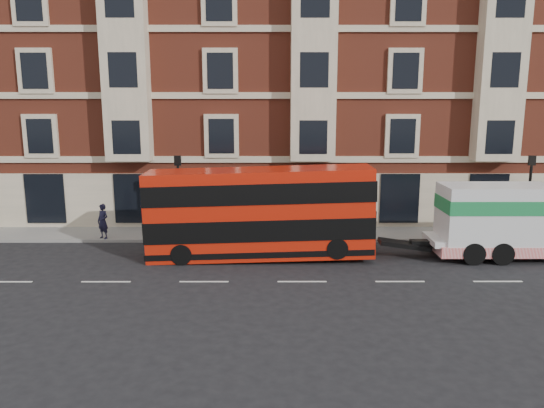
{
  "coord_description": "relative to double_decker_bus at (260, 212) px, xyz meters",
  "views": [
    {
      "loc": [
        -1.27,
        -20.56,
        7.33
      ],
      "look_at": [
        -1.22,
        4.0,
        2.44
      ],
      "focal_mm": 35.0,
      "sensor_mm": 36.0,
      "label": 1
    }
  ],
  "objects": [
    {
      "name": "ground",
      "position": [
        1.79,
        -3.31,
        -2.22
      ],
      "size": [
        120.0,
        120.0,
        0.0
      ],
      "primitive_type": "plane",
      "color": "black",
      "rests_on": "ground"
    },
    {
      "name": "sidewalk",
      "position": [
        1.79,
        4.19,
        -2.14
      ],
      "size": [
        90.0,
        3.0,
        0.15
      ],
      "primitive_type": "cube",
      "color": "slate",
      "rests_on": "ground"
    },
    {
      "name": "victorian_terrace",
      "position": [
        2.29,
        11.69,
        7.85
      ],
      "size": [
        45.0,
        12.0,
        20.4
      ],
      "color": "brown",
      "rests_on": "ground"
    },
    {
      "name": "lamp_post_west",
      "position": [
        -4.21,
        2.89,
        0.46
      ],
      "size": [
        0.35,
        0.15,
        4.35
      ],
      "color": "black",
      "rests_on": "sidewalk"
    },
    {
      "name": "lamp_post_east",
      "position": [
        13.79,
        2.89,
        0.46
      ],
      "size": [
        0.35,
        0.15,
        4.35
      ],
      "color": "black",
      "rests_on": "sidewalk"
    },
    {
      "name": "double_decker_bus",
      "position": [
        0.0,
        0.0,
        0.0
      ],
      "size": [
        10.33,
        2.37,
        4.18
      ],
      "color": "red",
      "rests_on": "ground"
    },
    {
      "name": "tow_truck",
      "position": [
        12.05,
        -0.0,
        -0.39
      ],
      "size": [
        8.27,
        2.44,
        3.45
      ],
      "color": "silver",
      "rests_on": "ground"
    },
    {
      "name": "pedestrian",
      "position": [
        -8.23,
        2.98,
        -1.15
      ],
      "size": [
        0.8,
        0.71,
        1.83
      ],
      "primitive_type": "imported",
      "rotation": [
        0.0,
        0.0,
        -0.5
      ],
      "color": "black",
      "rests_on": "sidewalk"
    }
  ]
}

